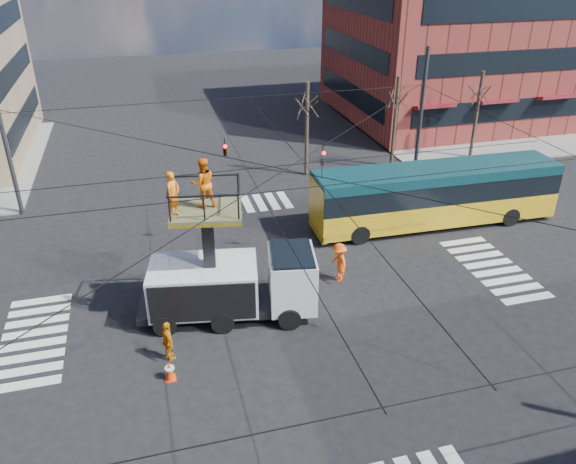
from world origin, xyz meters
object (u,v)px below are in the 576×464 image
Objects in this scene: city_bus at (435,194)px; traffic_cone at (170,371)px; worker_ground at (168,341)px; flagger at (339,262)px; utility_truck at (231,269)px.

traffic_cone is at bearing -148.33° from city_bus.
traffic_cone is (-14.58, -8.56, -1.35)m from city_bus.
flagger is (7.74, 3.44, 0.12)m from worker_ground.
utility_truck is 12.94m from city_bus.
worker_ground is (0.07, 1.09, 0.43)m from traffic_cone.
traffic_cone is (-2.80, -3.24, -1.75)m from utility_truck.
utility_truck is at bearing -67.71° from worker_ground.
city_bus reaches higher than worker_ground.
worker_ground is at bearing -151.52° from city_bus.
city_bus is at bearing -78.62° from worker_ground.
city_bus is at bearing 30.42° from traffic_cone.
flagger reaches higher than worker_ground.
utility_truck reaches higher than city_bus.
city_bus is 17.52× the size of traffic_cone.
utility_truck is 3.71m from worker_ground.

